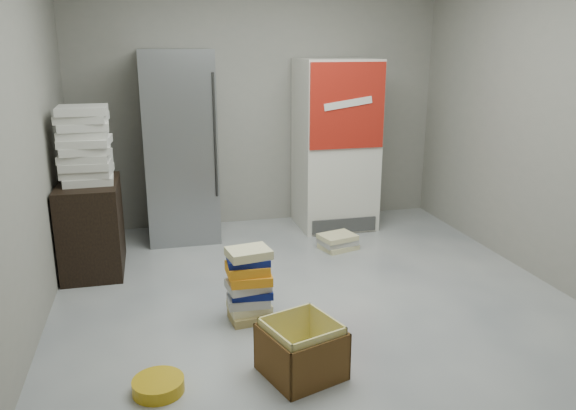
% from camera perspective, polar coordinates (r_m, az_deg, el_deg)
% --- Properties ---
extents(ground, '(5.00, 5.00, 0.00)m').
position_cam_1_polar(ground, '(4.22, 3.98, -11.40)').
color(ground, '#B8B8B3').
rests_on(ground, ground).
extents(room_shell, '(4.04, 5.04, 2.82)m').
position_cam_1_polar(room_shell, '(3.75, 4.52, 13.78)').
color(room_shell, gray).
rests_on(room_shell, ground).
extents(steel_fridge, '(0.70, 0.72, 1.90)m').
position_cam_1_polar(steel_fridge, '(5.78, -10.96, 5.85)').
color(steel_fridge, '#A4A7AC').
rests_on(steel_fridge, ground).
extents(coke_cooler, '(0.80, 0.73, 1.80)m').
position_cam_1_polar(coke_cooler, '(6.09, 4.83, 6.15)').
color(coke_cooler, silver).
rests_on(coke_cooler, ground).
extents(wood_shelf, '(0.50, 0.80, 0.80)m').
position_cam_1_polar(wood_shelf, '(5.23, -19.30, -2.07)').
color(wood_shelf, black).
rests_on(wood_shelf, ground).
extents(supply_box_stack, '(0.44, 0.45, 0.65)m').
position_cam_1_polar(supply_box_stack, '(5.06, -19.92, 5.77)').
color(supply_box_stack, white).
rests_on(supply_box_stack, wood_shelf).
extents(phonebook_stack_main, '(0.35, 0.29, 0.55)m').
position_cam_1_polar(phonebook_stack_main, '(4.09, -3.97, -8.06)').
color(phonebook_stack_main, tan).
rests_on(phonebook_stack_main, ground).
extents(phonebook_stack_side, '(0.41, 0.35, 0.15)m').
position_cam_1_polar(phonebook_stack_side, '(5.54, 5.08, -3.72)').
color(phonebook_stack_side, beige).
rests_on(phonebook_stack_side, ground).
extents(cardboard_box, '(0.54, 0.54, 0.34)m').
position_cam_1_polar(cardboard_box, '(3.51, 1.37, -14.78)').
color(cardboard_box, yellow).
rests_on(cardboard_box, ground).
extents(bucket_lid, '(0.31, 0.31, 0.08)m').
position_cam_1_polar(bucket_lid, '(3.49, -13.04, -17.44)').
color(bucket_lid, gold).
rests_on(bucket_lid, ground).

